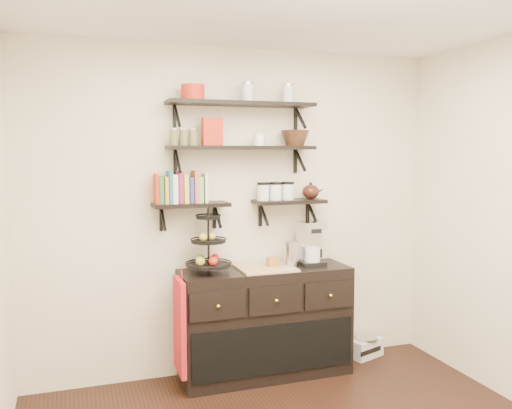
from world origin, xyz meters
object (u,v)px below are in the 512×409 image
object	(u,v)px
sideboard	(265,322)
fruit_stand	(209,250)
coffee_maker	(310,244)
radio	(366,347)

from	to	relation	value
sideboard	fruit_stand	xyz separation A→B (m)	(-0.47, 0.00, 0.63)
sideboard	fruit_stand	bearing A→B (deg)	179.53
sideboard	coffee_maker	size ratio (longest dim) A/B	3.78
sideboard	radio	xyz separation A→B (m)	(1.00, 0.08, -0.36)
sideboard	fruit_stand	distance (m)	0.79
sideboard	coffee_maker	xyz separation A→B (m)	(0.41, 0.03, 0.62)
coffee_maker	fruit_stand	bearing A→B (deg)	-179.24
fruit_stand	radio	bearing A→B (deg)	2.84
fruit_stand	coffee_maker	size ratio (longest dim) A/B	1.41
sideboard	radio	bearing A→B (deg)	4.40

